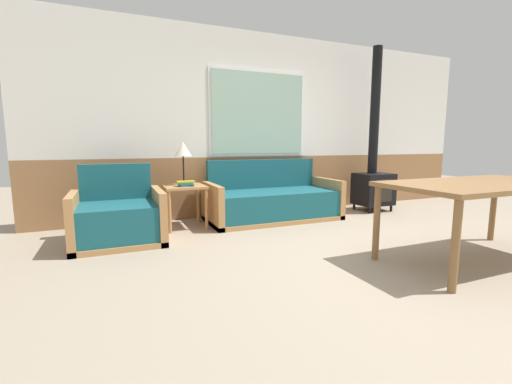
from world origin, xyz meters
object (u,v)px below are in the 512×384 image
(table_lamp, at_px, (183,151))
(wood_stove, at_px, (374,170))
(dining_table, at_px, (481,190))
(couch, at_px, (272,202))
(armchair, at_px, (118,219))
(side_table, at_px, (184,193))

(table_lamp, distance_m, wood_stove, 3.04)
(table_lamp, distance_m, dining_table, 3.29)
(couch, distance_m, armchair, 2.09)
(side_table, bearing_deg, dining_table, -46.36)
(armchair, distance_m, wood_stove, 3.88)
(couch, xyz_separation_m, armchair, (-2.05, -0.39, 0.01))
(side_table, relative_size, dining_table, 0.31)
(table_lamp, xyz_separation_m, wood_stove, (3.02, -0.13, -0.32))
(dining_table, bearing_deg, side_table, 133.64)
(side_table, bearing_deg, couch, -0.64)
(armchair, xyz_separation_m, dining_table, (3.03, -1.93, 0.40))
(couch, distance_m, table_lamp, 1.43)
(table_lamp, height_order, dining_table, table_lamp)
(side_table, height_order, table_lamp, table_lamp)
(couch, xyz_separation_m, wood_stove, (1.79, -0.03, 0.40))
(couch, relative_size, table_lamp, 3.36)
(table_lamp, bearing_deg, armchair, -149.16)
(armchair, relative_size, side_table, 1.72)
(wood_stove, bearing_deg, dining_table, -109.53)
(armchair, distance_m, side_table, 0.92)
(side_table, xyz_separation_m, table_lamp, (0.02, 0.09, 0.53))
(side_table, bearing_deg, wood_stove, -0.80)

